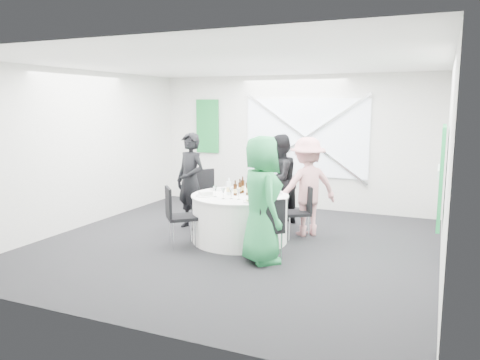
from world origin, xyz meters
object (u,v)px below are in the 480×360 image
at_px(chair_back, 271,197).
at_px(person_woman_green, 261,200).
at_px(chair_back_right, 301,208).
at_px(chair_front_right, 269,225).
at_px(chair_front_left, 176,212).
at_px(person_woman_pink, 307,187).
at_px(green_water_bottle, 252,186).
at_px(banquet_table, 240,218).
at_px(person_man_back, 279,180).
at_px(clear_water_bottle, 229,188).
at_px(person_man_back_left, 191,181).
at_px(chair_back_left, 207,194).

distance_m(chair_back, person_woman_green, 2.03).
bearing_deg(chair_back_right, chair_front_right, -36.86).
xyz_separation_m(chair_back, chair_front_left, (-0.92, -1.79, 0.02)).
bearing_deg(person_woman_pink, green_water_bottle, 0.82).
bearing_deg(green_water_bottle, banquet_table, -142.97).
height_order(person_man_back, person_woman_pink, person_man_back).
distance_m(green_water_bottle, clear_water_bottle, 0.38).
bearing_deg(chair_back_right, chair_front_left, -85.69).
distance_m(chair_back_right, person_woman_green, 1.42).
bearing_deg(person_woman_pink, person_man_back_left, -29.79).
xyz_separation_m(chair_back_right, person_man_back, (-0.62, 0.65, 0.32)).
height_order(chair_back_left, chair_front_right, chair_back_left).
xyz_separation_m(chair_back_right, chair_front_right, (-0.10, -1.31, 0.02)).
xyz_separation_m(person_man_back_left, person_woman_pink, (2.01, 0.40, -0.02)).
distance_m(chair_front_right, green_water_bottle, 1.13).
bearing_deg(chair_front_left, person_man_back_left, -23.34).
distance_m(banquet_table, chair_front_left, 1.05).
bearing_deg(clear_water_bottle, chair_front_right, -36.83).
xyz_separation_m(banquet_table, person_man_back, (0.25, 1.20, 0.45)).
height_order(chair_back, chair_front_left, chair_front_left).
height_order(chair_back, person_man_back_left, person_man_back_left).
bearing_deg(chair_back, person_man_back, 45.36).
bearing_deg(chair_back_left, chair_front_right, -96.07).
bearing_deg(person_man_back_left, chair_back, 49.02).
height_order(chair_back_right, clear_water_bottle, clear_water_bottle).
distance_m(chair_back, chair_back_left, 1.17).
bearing_deg(chair_front_right, person_man_back_left, -76.38).
height_order(chair_front_right, person_woman_green, person_woman_green).
height_order(chair_front_right, chair_front_left, chair_front_left).
relative_size(person_woman_green, clear_water_bottle, 6.50).
xyz_separation_m(chair_back, clear_water_bottle, (-0.31, -1.16, 0.34)).
height_order(person_woman_green, green_water_bottle, person_woman_green).
xyz_separation_m(person_woman_pink, green_water_bottle, (-0.73, -0.65, 0.06)).
relative_size(chair_back, person_woman_green, 0.51).
height_order(person_woman_pink, green_water_bottle, person_woman_pink).
relative_size(chair_back, chair_front_right, 1.01).
bearing_deg(chair_back_right, person_man_back, -168.83).
relative_size(chair_back_right, person_woman_pink, 0.53).
xyz_separation_m(chair_back_left, chair_back_right, (1.76, -0.02, -0.10)).
bearing_deg(green_water_bottle, chair_back_left, 157.01).
bearing_deg(chair_front_left, clear_water_bottle, -85.09).
height_order(chair_back_right, chair_front_right, chair_front_right).
xyz_separation_m(chair_front_left, green_water_bottle, (0.94, 0.80, 0.34)).
distance_m(chair_back, chair_front_right, 1.97).
bearing_deg(chair_back_right, person_woman_pink, 140.85).
bearing_deg(person_man_back_left, chair_back_right, 23.65).
relative_size(person_man_back_left, green_water_bottle, 5.20).
bearing_deg(person_woman_pink, chair_back, -65.23).
distance_m(chair_front_left, person_woman_green, 1.50).
bearing_deg(person_woman_pink, chair_front_right, 44.38).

